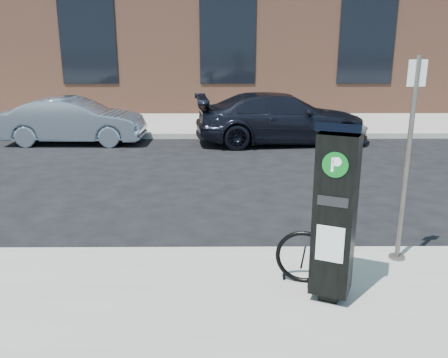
{
  "coord_description": "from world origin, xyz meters",
  "views": [
    {
      "loc": [
        -0.26,
        -5.69,
        2.76
      ],
      "look_at": [
        -0.22,
        0.5,
        0.95
      ],
      "focal_mm": 38.0,
      "sensor_mm": 36.0,
      "label": 1
    }
  ],
  "objects_px": {
    "sign_pole": "(407,163)",
    "car_silver": "(74,121)",
    "parking_kiosk": "(335,212)",
    "car_dark": "(282,118)",
    "bike_rack": "(303,257)"
  },
  "relations": [
    {
      "from": "sign_pole",
      "to": "car_silver",
      "type": "distance_m",
      "value": 9.95
    },
    {
      "from": "parking_kiosk",
      "to": "sign_pole",
      "type": "xyz_separation_m",
      "value": [
        1.06,
        0.95,
        0.25
      ]
    },
    {
      "from": "parking_kiosk",
      "to": "car_silver",
      "type": "bearing_deg",
      "value": 144.7
    },
    {
      "from": "car_dark",
      "to": "car_silver",
      "type": "bearing_deg",
      "value": 84.46
    },
    {
      "from": "car_silver",
      "to": "car_dark",
      "type": "bearing_deg",
      "value": -89.1
    },
    {
      "from": "parking_kiosk",
      "to": "bike_rack",
      "type": "bearing_deg",
      "value": 146.6
    },
    {
      "from": "sign_pole",
      "to": "car_dark",
      "type": "height_order",
      "value": "sign_pole"
    },
    {
      "from": "parking_kiosk",
      "to": "car_dark",
      "type": "xyz_separation_m",
      "value": [
        0.56,
        8.65,
        -0.42
      ]
    },
    {
      "from": "car_dark",
      "to": "bike_rack",
      "type": "bearing_deg",
      "value": 169.03
    },
    {
      "from": "car_silver",
      "to": "car_dark",
      "type": "distance_m",
      "value": 5.77
    },
    {
      "from": "car_dark",
      "to": "parking_kiosk",
      "type": "bearing_deg",
      "value": 170.75
    },
    {
      "from": "bike_rack",
      "to": "car_dark",
      "type": "bearing_deg",
      "value": 99.14
    },
    {
      "from": "bike_rack",
      "to": "car_silver",
      "type": "distance_m",
      "value": 9.68
    },
    {
      "from": "parking_kiosk",
      "to": "bike_rack",
      "type": "relative_size",
      "value": 3.05
    },
    {
      "from": "sign_pole",
      "to": "bike_rack",
      "type": "bearing_deg",
      "value": -161.84
    }
  ]
}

